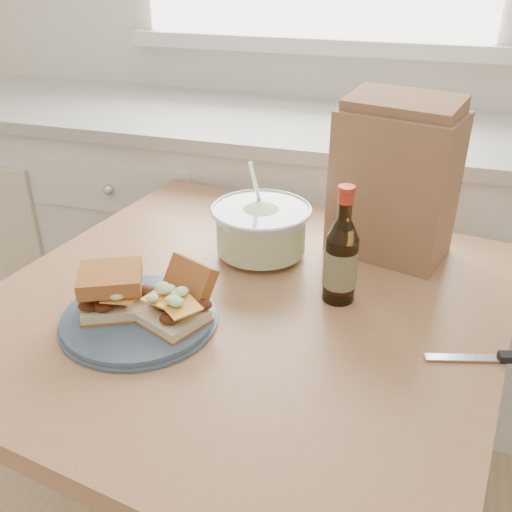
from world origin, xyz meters
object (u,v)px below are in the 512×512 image
(dining_table, at_px, (245,346))
(coleslaw_bowl, at_px, (261,232))
(paper_bag, at_px, (394,185))
(beer_bottle, at_px, (341,259))
(plate, at_px, (139,318))

(dining_table, bearing_deg, coleslaw_bowl, 105.48)
(coleslaw_bowl, bearing_deg, paper_bag, 21.16)
(dining_table, xyz_separation_m, beer_bottle, (0.18, 0.06, 0.21))
(dining_table, xyz_separation_m, coleslaw_bowl, (-0.02, 0.19, 0.18))
(beer_bottle, bearing_deg, coleslaw_bowl, 164.75)
(paper_bag, bearing_deg, coleslaw_bowl, -143.54)
(plate, height_order, coleslaw_bowl, coleslaw_bowl)
(dining_table, distance_m, beer_bottle, 0.28)
(coleslaw_bowl, distance_m, paper_bag, 0.31)
(plate, bearing_deg, coleslaw_bowl, 66.34)
(dining_table, distance_m, paper_bag, 0.47)
(plate, distance_m, coleslaw_bowl, 0.35)
(dining_table, bearing_deg, beer_bottle, 26.65)
(plate, bearing_deg, dining_table, 39.74)
(dining_table, relative_size, plate, 3.94)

